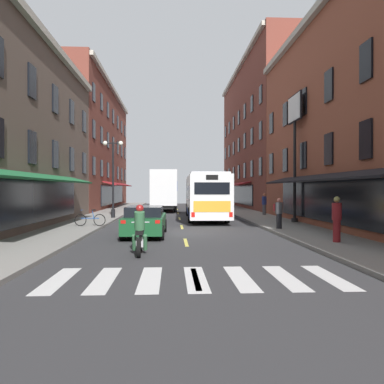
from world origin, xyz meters
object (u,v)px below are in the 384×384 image
(billboard_sign, at_px, (295,126))
(box_truck, at_px, (164,191))
(motorcycle_rider, at_px, (140,233))
(street_lamp_twin, at_px, (113,175))
(transit_bus, at_px, (205,196))
(sedan_mid, at_px, (145,221))
(pedestrian_mid, at_px, (337,219))
(pedestrian_near, at_px, (279,212))
(bicycle_near, at_px, (90,219))
(sedan_near, at_px, (167,200))
(pedestrian_far, at_px, (264,204))

(billboard_sign, xyz_separation_m, box_truck, (-8.39, 14.24, -4.03))
(motorcycle_rider, distance_m, street_lamp_twin, 15.56)
(billboard_sign, distance_m, motorcycle_rider, 14.90)
(transit_bus, distance_m, motorcycle_rider, 15.52)
(box_truck, xyz_separation_m, sedan_mid, (-0.47, -19.99, -1.32))
(street_lamp_twin, bearing_deg, pedestrian_mid, -52.01)
(billboard_sign, bearing_deg, pedestrian_near, -117.61)
(sedan_mid, height_order, street_lamp_twin, street_lamp_twin)
(box_truck, distance_m, bicycle_near, 16.86)
(motorcycle_rider, distance_m, pedestrian_mid, 7.59)
(billboard_sign, xyz_separation_m, street_lamp_twin, (-11.80, 4.21, -2.90))
(sedan_near, distance_m, sedan_mid, 31.59)
(pedestrian_mid, relative_size, street_lamp_twin, 0.32)
(sedan_mid, bearing_deg, pedestrian_mid, -24.76)
(box_truck, bearing_deg, pedestrian_mid, -73.18)
(box_truck, relative_size, sedan_mid, 1.73)
(sedan_mid, distance_m, pedestrian_near, 6.96)
(transit_bus, distance_m, bicycle_near, 9.49)
(billboard_sign, xyz_separation_m, pedestrian_far, (-0.33, 6.63, -5.05))
(pedestrian_mid, bearing_deg, bicycle_near, 77.11)
(motorcycle_rider, xyz_separation_m, street_lamp_twin, (-3.10, 15.05, 2.45))
(bicycle_near, bearing_deg, sedan_near, 82.16)
(motorcycle_rider, relative_size, bicycle_near, 1.21)
(sedan_near, height_order, pedestrian_mid, pedestrian_mid)
(motorcycle_rider, distance_m, bicycle_near, 9.36)
(transit_bus, bearing_deg, pedestrian_near, -69.58)
(box_truck, distance_m, street_lamp_twin, 10.65)
(pedestrian_near, relative_size, street_lamp_twin, 0.29)
(pedestrian_near, relative_size, pedestrian_far, 0.93)
(sedan_mid, distance_m, street_lamp_twin, 10.67)
(transit_bus, relative_size, pedestrian_mid, 6.49)
(sedan_mid, xyz_separation_m, pedestrian_near, (6.75, 1.71, 0.26))
(motorcycle_rider, bearing_deg, pedestrian_mid, 12.19)
(pedestrian_mid, bearing_deg, sedan_near, 31.63)
(motorcycle_rider, xyz_separation_m, pedestrian_far, (8.37, 17.48, 0.30))
(billboard_sign, distance_m, transit_bus, 8.01)
(transit_bus, xyz_separation_m, motorcycle_rider, (-3.50, -15.09, -0.98))
(sedan_near, height_order, street_lamp_twin, street_lamp_twin)
(bicycle_near, bearing_deg, motorcycle_rider, -68.54)
(transit_bus, distance_m, sedan_mid, 10.69)
(box_truck, height_order, pedestrian_mid, box_truck)
(billboard_sign, relative_size, street_lamp_twin, 1.45)
(billboard_sign, relative_size, transit_bus, 0.70)
(pedestrian_mid, relative_size, pedestrian_far, 1.03)
(transit_bus, distance_m, pedestrian_far, 5.47)
(pedestrian_near, xyz_separation_m, pedestrian_mid, (0.82, -5.20, 0.07))
(billboard_sign, height_order, sedan_near, billboard_sign)
(pedestrian_near, distance_m, pedestrian_mid, 5.27)
(sedan_mid, xyz_separation_m, bicycle_near, (-3.26, 3.61, -0.21))
(transit_bus, distance_m, pedestrian_near, 8.87)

